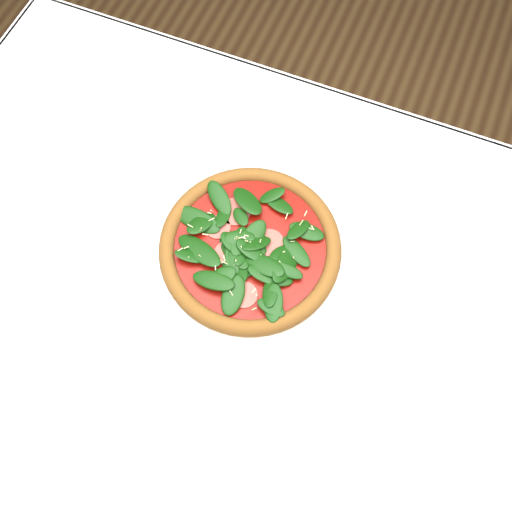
% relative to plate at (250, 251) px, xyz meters
% --- Properties ---
extents(ground, '(6.00, 6.00, 0.00)m').
position_rel_plate_xyz_m(ground, '(0.02, -0.06, -0.76)').
color(ground, brown).
rests_on(ground, ground).
extents(dining_table, '(1.21, 0.81, 0.75)m').
position_rel_plate_xyz_m(dining_table, '(0.02, -0.06, -0.11)').
color(dining_table, white).
rests_on(dining_table, ground).
extents(plate, '(0.31, 0.31, 0.01)m').
position_rel_plate_xyz_m(plate, '(0.00, 0.00, 0.00)').
color(plate, white).
rests_on(plate, dining_table).
extents(pizza, '(0.32, 0.32, 0.03)m').
position_rel_plate_xyz_m(pizza, '(0.00, -0.00, 0.02)').
color(pizza, olive).
rests_on(pizza, plate).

